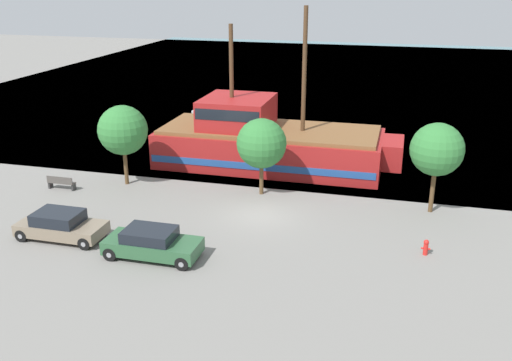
% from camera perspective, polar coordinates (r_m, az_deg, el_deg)
% --- Properties ---
extents(ground_plane, '(160.00, 160.00, 0.00)m').
position_cam_1_polar(ground_plane, '(31.21, 0.40, -3.41)').
color(ground_plane, gray).
extents(water_surface, '(80.00, 80.00, 0.00)m').
position_cam_1_polar(water_surface, '(73.15, 9.13, 10.02)').
color(water_surface, slate).
rests_on(water_surface, ground).
extents(pirate_ship, '(16.31, 5.99, 10.55)m').
position_cam_1_polar(pirate_ship, '(38.75, 1.07, 3.92)').
color(pirate_ship, '#A31E1E').
rests_on(pirate_ship, water_surface).
extents(moored_boat_dockside, '(6.88, 1.89, 1.54)m').
position_cam_1_polar(moored_boat_dockside, '(48.71, -4.18, 5.90)').
color(moored_boat_dockside, silver).
rests_on(moored_boat_dockside, water_surface).
extents(parked_car_curb_front, '(4.42, 1.93, 1.39)m').
position_cam_1_polar(parked_car_curb_front, '(26.87, -10.36, -6.19)').
color(parked_car_curb_front, '#2D5B38').
rests_on(parked_car_curb_front, ground_plane).
extents(parked_car_curb_mid, '(4.33, 1.93, 1.40)m').
position_cam_1_polar(parked_car_curb_mid, '(29.84, -18.95, -4.26)').
color(parked_car_curb_mid, '#7F705B').
rests_on(parked_car_curb_mid, ground_plane).
extents(fire_hydrant, '(0.42, 0.25, 0.76)m').
position_cam_1_polar(fire_hydrant, '(27.90, 16.62, -6.36)').
color(fire_hydrant, red).
rests_on(fire_hydrant, ground_plane).
extents(bench_promenade_east, '(1.72, 0.45, 0.85)m').
position_cam_1_polar(bench_promenade_east, '(36.58, -18.92, -0.20)').
color(bench_promenade_east, '#4C4742').
rests_on(bench_promenade_east, ground_plane).
extents(tree_row_east, '(3.02, 3.02, 4.97)m').
position_cam_1_polar(tree_row_east, '(35.57, -13.18, 4.91)').
color(tree_row_east, brown).
rests_on(tree_row_east, ground_plane).
extents(tree_row_mideast, '(2.91, 2.91, 4.59)m').
position_cam_1_polar(tree_row_mideast, '(33.08, 0.56, 3.71)').
color(tree_row_mideast, brown).
rests_on(tree_row_mideast, ground_plane).
extents(tree_row_midwest, '(2.85, 2.85, 5.01)m').
position_cam_1_polar(tree_row_midwest, '(31.86, 17.65, 2.95)').
color(tree_row_midwest, brown).
rests_on(tree_row_midwest, ground_plane).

